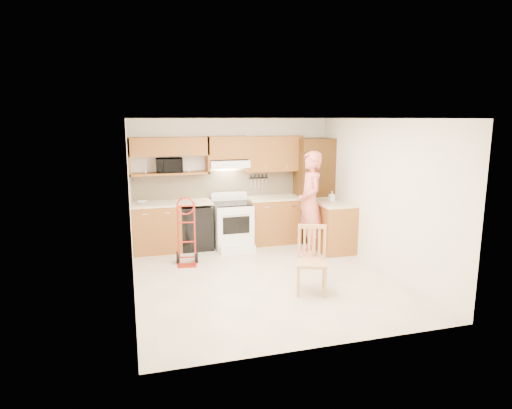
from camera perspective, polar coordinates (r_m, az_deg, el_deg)
name	(u,v)px	position (r m, az deg, el deg)	size (l,w,h in m)	color
floor	(265,279)	(7.17, 1.12, -9.49)	(4.00, 4.50, 0.02)	beige
ceiling	(265,118)	(6.71, 1.20, 11.09)	(4.00, 4.50, 0.02)	white
wall_back	(232,181)	(8.98, -3.11, 3.02)	(4.00, 0.02, 2.50)	#F5E8CE
wall_front	(328,239)	(4.77, 9.23, -4.37)	(4.00, 0.02, 2.50)	#F5E8CE
wall_left	(130,208)	(6.53, -15.93, -0.46)	(0.02, 4.50, 2.50)	#F5E8CE
wall_right	(380,195)	(7.66, 15.68, 1.21)	(0.02, 4.50, 2.50)	#F5E8CE
backsplash	(232,184)	(8.97, -3.07, 2.68)	(3.92, 0.03, 0.55)	#C8B18E
lower_cab_left	(156,228)	(8.62, -12.68, -3.01)	(0.90, 0.60, 0.90)	#9C5C26
dishwasher	(196,227)	(8.70, -7.74, -2.88)	(0.60, 0.60, 0.85)	black
lower_cab_right	(275,220)	(9.06, 2.51, -2.06)	(1.14, 0.60, 0.90)	#9C5C26
countertop_left	(171,203)	(8.54, -10.81, 0.17)	(1.50, 0.63, 0.04)	beige
countertop_right	(276,198)	(8.97, 2.54, 0.87)	(1.14, 0.63, 0.04)	beige
cab_return_right	(332,227)	(8.66, 9.68, -2.83)	(0.60, 1.00, 0.90)	#9C5C26
countertop_return	(332,203)	(8.56, 9.78, 0.23)	(0.63, 1.00, 0.04)	beige
pantry_tall	(313,190)	(9.23, 7.38, 1.91)	(0.70, 0.60, 2.10)	#523411
upper_cab_left	(169,146)	(8.54, -11.16, 7.33)	(1.50, 0.33, 0.34)	#9C5C26
upper_shelf_mw	(170,173)	(8.59, -11.03, 3.94)	(1.50, 0.33, 0.04)	#9C5C26
upper_cab_center	(228,147)	(8.72, -3.67, 7.32)	(0.76, 0.33, 0.44)	#9C5C26
upper_cab_right	(274,154)	(8.98, 2.31, 6.55)	(1.14, 0.33, 0.70)	#9C5C26
range_hood	(228,164)	(8.68, -3.55, 5.25)	(0.76, 0.46, 0.14)	white
knife_strip	(259,181)	(9.07, 0.36, 3.05)	(0.40, 0.05, 0.29)	black
microwave	(169,165)	(8.57, -11.09, 4.97)	(0.49, 0.33, 0.27)	black
range	(233,222)	(8.60, -2.94, -2.24)	(0.72, 0.94, 1.05)	white
person	(310,203)	(8.24, 6.96, 0.16)	(0.70, 0.46, 1.92)	#D1695C
hand_truck	(186,235)	(7.72, -8.93, -3.85)	(0.42, 0.39, 1.08)	#A12012
dining_chair	(312,260)	(6.51, 7.18, -7.13)	(0.44, 0.48, 0.97)	tan
soap_bottle	(332,196)	(8.57, 9.71, 1.05)	(0.09, 0.09, 0.20)	white
bowl	(142,202)	(8.51, -14.41, 0.27)	(0.20, 0.20, 0.05)	white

